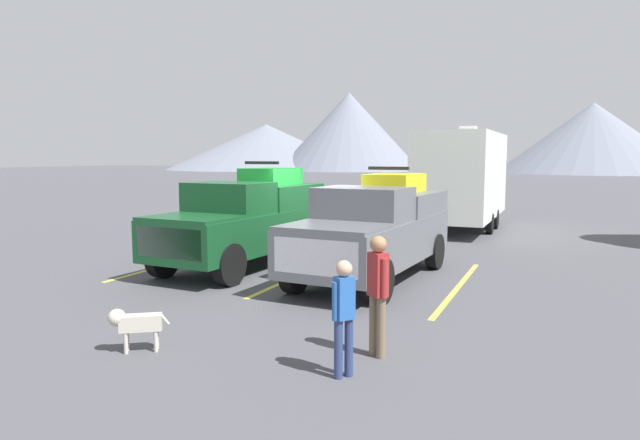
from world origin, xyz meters
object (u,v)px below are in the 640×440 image
object	(u,v)px
camper_trailer_a	(463,175)
person_a	(344,311)
pickup_truck_b	(375,227)
person_b	(378,288)
pickup_truck_a	(246,218)
dog	(133,323)

from	to	relation	value
camper_trailer_a	person_a	xyz separation A→B (m)	(1.08, -15.52, -1.23)
pickup_truck_b	person_b	world-z (taller)	pickup_truck_b
pickup_truck_a	dog	size ratio (longest dim) A/B	7.35
dog	person_b	bearing A→B (deg)	20.44
pickup_truck_a	dog	world-z (taller)	pickup_truck_a
dog	person_a	bearing A→B (deg)	5.83
camper_trailer_a	person_a	size ratio (longest dim) A/B	5.22
pickup_truck_a	pickup_truck_b	bearing A→B (deg)	-1.20
person_a	dog	xyz separation A→B (m)	(-3.15, -0.32, -0.45)
pickup_truck_a	person_b	bearing A→B (deg)	-44.37
pickup_truck_a	pickup_truck_b	size ratio (longest dim) A/B	0.95
person_a	person_b	size ratio (longest dim) A/B	0.88
pickup_truck_b	camper_trailer_a	size ratio (longest dim) A/B	0.72
pickup_truck_a	camper_trailer_a	distance (m)	10.38
person_b	pickup_truck_a	bearing A→B (deg)	135.63
person_a	person_b	bearing A→B (deg)	79.91
camper_trailer_a	person_a	world-z (taller)	camper_trailer_a
pickup_truck_a	pickup_truck_b	distance (m)	3.50
pickup_truck_a	pickup_truck_b	world-z (taller)	pickup_truck_a
pickup_truck_b	person_a	bearing A→B (deg)	-75.89
pickup_truck_a	person_a	distance (m)	7.76
pickup_truck_b	camper_trailer_a	world-z (taller)	camper_trailer_a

